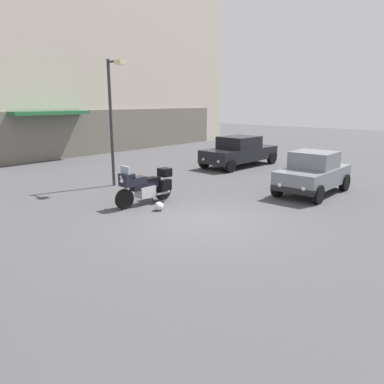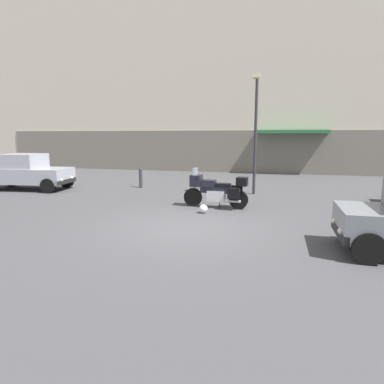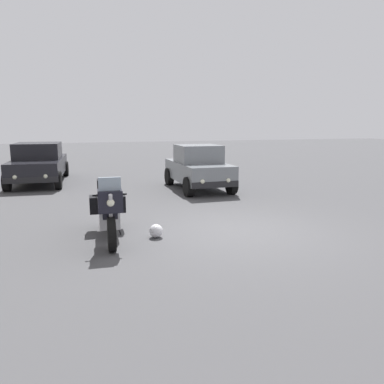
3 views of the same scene
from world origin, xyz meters
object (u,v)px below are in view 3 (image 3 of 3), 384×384
object	(u,v)px
car_sedan_far	(39,163)
car_compact_side	(198,168)
motorcycle	(109,208)
helmet	(156,231)

from	to	relation	value
car_sedan_far	car_compact_side	world-z (taller)	same
motorcycle	car_compact_side	size ratio (longest dim) A/B	0.65
helmet	motorcycle	bearing A→B (deg)	73.34
motorcycle	car_sedan_far	world-z (taller)	car_sedan_far
car_compact_side	car_sedan_far	bearing A→B (deg)	-121.19
helmet	car_sedan_far	bearing A→B (deg)	17.79
helmet	car_compact_side	xyz separation A→B (m)	(5.25, -2.69, 0.63)
motorcycle	car_compact_side	xyz separation A→B (m)	(4.98, -3.60, 0.15)
motorcycle	helmet	distance (m)	1.06
motorcycle	helmet	world-z (taller)	motorcycle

